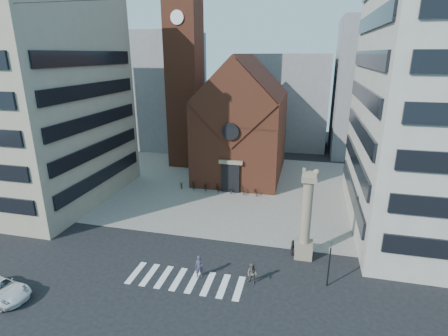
{
  "coord_description": "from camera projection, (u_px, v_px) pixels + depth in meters",
  "views": [
    {
      "loc": [
        9.46,
        -26.32,
        18.04
      ],
      "look_at": [
        1.2,
        8.0,
        6.42
      ],
      "focal_mm": 28.0,
      "sensor_mm": 36.0,
      "label": 1
    }
  ],
  "objects": [
    {
      "name": "lion_column",
      "position": [
        306.0,
        223.0,
        31.51
      ],
      "size": [
        1.63,
        1.6,
        8.68
      ],
      "color": "gray",
      "rests_on": "ground"
    },
    {
      "name": "scooter_1",
      "position": [
        193.0,
        185.0,
        48.5
      ],
      "size": [
        1.16,
        1.77,
        1.04
      ],
      "primitive_type": "imported",
      "rotation": [
        0.0,
        0.0,
        0.43
      ],
      "color": "black",
      "rests_on": "piazza"
    },
    {
      "name": "church",
      "position": [
        243.0,
        123.0,
        52.67
      ],
      "size": [
        12.0,
        16.65,
        18.0
      ],
      "color": "brown",
      "rests_on": "ground"
    },
    {
      "name": "bg_block_right",
      "position": [
        382.0,
        89.0,
        62.19
      ],
      "size": [
        16.0,
        14.0,
        24.0
      ],
      "primitive_type": "cube",
      "color": "gray",
      "rests_on": "ground"
    },
    {
      "name": "pedestrian_1",
      "position": [
        252.0,
        274.0,
        28.47
      ],
      "size": [
        1.1,
        0.99,
        1.84
      ],
      "primitive_type": "imported",
      "rotation": [
        0.0,
        0.0,
        -0.4
      ],
      "color": "#584E46",
      "rests_on": "ground"
    },
    {
      "name": "bg_block_mid",
      "position": [
        291.0,
        101.0,
        69.46
      ],
      "size": [
        14.0,
        12.0,
        18.0
      ],
      "primitive_type": "cube",
      "color": "gray",
      "rests_on": "ground"
    },
    {
      "name": "zebra_crossing",
      "position": [
        186.0,
        280.0,
        29.15
      ],
      "size": [
        10.2,
        3.2,
        0.01
      ],
      "primitive_type": null,
      "color": "white",
      "rests_on": "ground"
    },
    {
      "name": "scooter_2",
      "position": [
        205.0,
        187.0,
        48.13
      ],
      "size": [
        1.31,
        1.87,
        0.93
      ],
      "primitive_type": "imported",
      "rotation": [
        0.0,
        0.0,
        0.43
      ],
      "color": "black",
      "rests_on": "piazza"
    },
    {
      "name": "bg_block_left",
      "position": [
        159.0,
        90.0,
        69.99
      ],
      "size": [
        16.0,
        14.0,
        22.0
      ],
      "primitive_type": "cube",
      "color": "gray",
      "rests_on": "ground"
    },
    {
      "name": "piazza",
      "position": [
        234.0,
        187.0,
        49.59
      ],
      "size": [
        46.0,
        30.0,
        0.05
      ],
      "primitive_type": "cube",
      "color": "gray",
      "rests_on": "ground"
    },
    {
      "name": "campanile",
      "position": [
        185.0,
        69.0,
        55.2
      ],
      "size": [
        5.5,
        5.5,
        31.2
      ],
      "color": "brown",
      "rests_on": "ground"
    },
    {
      "name": "scooter_0",
      "position": [
        181.0,
        185.0,
        48.9
      ],
      "size": [
        1.31,
        1.87,
        0.93
      ],
      "primitive_type": "imported",
      "rotation": [
        0.0,
        0.0,
        0.43
      ],
      "color": "black",
      "rests_on": "piazza"
    },
    {
      "name": "scooter_4",
      "position": [
        230.0,
        189.0,
        47.35
      ],
      "size": [
        1.31,
        1.87,
        0.93
      ],
      "primitive_type": "imported",
      "rotation": [
        0.0,
        0.0,
        0.43
      ],
      "color": "black",
      "rests_on": "piazza"
    },
    {
      "name": "scooter_5",
      "position": [
        243.0,
        190.0,
        46.95
      ],
      "size": [
        1.16,
        1.77,
        1.04
      ],
      "primitive_type": "imported",
      "rotation": [
        0.0,
        0.0,
        0.43
      ],
      "color": "black",
      "rests_on": "piazza"
    },
    {
      "name": "scooter_3",
      "position": [
        218.0,
        188.0,
        47.72
      ],
      "size": [
        1.16,
        1.77,
        1.04
      ],
      "primitive_type": "imported",
      "rotation": [
        0.0,
        0.0,
        0.43
      ],
      "color": "black",
      "rests_on": "piazza"
    },
    {
      "name": "pedestrian_0",
      "position": [
        199.0,
        267.0,
        29.31
      ],
      "size": [
        0.83,
        0.67,
        1.98
      ],
      "primitive_type": "imported",
      "rotation": [
        0.0,
        0.0,
        0.3
      ],
      "color": "#373347",
      "rests_on": "ground"
    },
    {
      "name": "scooter_6",
      "position": [
        255.0,
        191.0,
        46.58
      ],
      "size": [
        1.31,
        1.87,
        0.93
      ],
      "primitive_type": "imported",
      "rotation": [
        0.0,
        0.0,
        0.43
      ],
      "color": "black",
      "rests_on": "piazza"
    },
    {
      "name": "pedestrian_2",
      "position": [
        293.0,
        248.0,
        32.57
      ],
      "size": [
        0.56,
        0.98,
        1.58
      ],
      "primitive_type": "imported",
      "rotation": [
        0.0,
        0.0,
        1.37
      ],
      "color": "#24242B",
      "rests_on": "ground"
    },
    {
      "name": "ground",
      "position": [
        191.0,
        260.0,
        32.05
      ],
      "size": [
        120.0,
        120.0,
        0.0
      ],
      "primitive_type": "plane",
      "color": "black",
      "rests_on": "ground"
    },
    {
      "name": "traffic_light",
      "position": [
        329.0,
        262.0,
        27.74
      ],
      "size": [
        0.13,
        0.16,
        4.3
      ],
      "color": "black",
      "rests_on": "ground"
    },
    {
      "name": "building_left",
      "position": [
        27.0,
        97.0,
        42.55
      ],
      "size": [
        18.0,
        20.0,
        26.0
      ],
      "primitive_type": "cube",
      "color": "#9E937A",
      "rests_on": "ground"
    }
  ]
}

